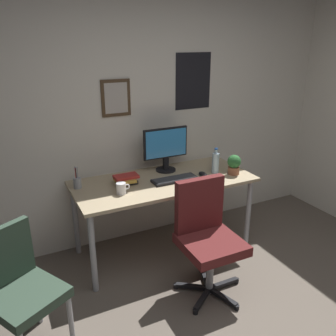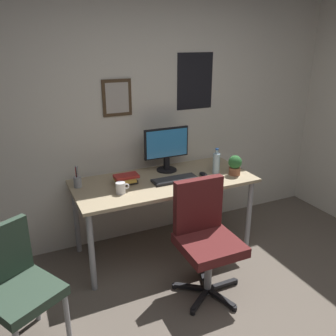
{
  "view_description": "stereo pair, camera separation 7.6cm",
  "coord_description": "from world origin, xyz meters",
  "px_view_note": "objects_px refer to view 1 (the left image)",
  "views": [
    {
      "loc": [
        -1.32,
        -1.07,
        1.99
      ],
      "look_at": [
        -0.0,
        1.6,
        0.9
      ],
      "focal_mm": 37.71,
      "sensor_mm": 36.0,
      "label": 1
    },
    {
      "loc": [
        -1.25,
        -1.1,
        1.99
      ],
      "look_at": [
        -0.0,
        1.6,
        0.9
      ],
      "focal_mm": 37.71,
      "sensor_mm": 36.0,
      "label": 2
    }
  ],
  "objects_px": {
    "coffee_mug_near": "(121,188)",
    "potted_plant": "(234,164)",
    "side_chair": "(18,285)",
    "monitor": "(166,147)",
    "book_stack_left": "(126,180)",
    "keyboard": "(175,179)",
    "water_bottle": "(215,162)",
    "computer_mouse": "(203,174)",
    "office_chair": "(206,232)",
    "pen_cup": "(77,182)"
  },
  "relations": [
    {
      "from": "computer_mouse",
      "to": "pen_cup",
      "type": "bearing_deg",
      "value": 168.38
    },
    {
      "from": "monitor",
      "to": "water_bottle",
      "type": "distance_m",
      "value": 0.51
    },
    {
      "from": "pen_cup",
      "to": "book_stack_left",
      "type": "height_order",
      "value": "pen_cup"
    },
    {
      "from": "office_chair",
      "to": "water_bottle",
      "type": "height_order",
      "value": "water_bottle"
    },
    {
      "from": "office_chair",
      "to": "potted_plant",
      "type": "height_order",
      "value": "office_chair"
    },
    {
      "from": "monitor",
      "to": "potted_plant",
      "type": "xyz_separation_m",
      "value": [
        0.55,
        -0.38,
        -0.13
      ]
    },
    {
      "from": "keyboard",
      "to": "monitor",
      "type": "bearing_deg",
      "value": 81.21
    },
    {
      "from": "book_stack_left",
      "to": "coffee_mug_near",
      "type": "bearing_deg",
      "value": -120.0
    },
    {
      "from": "water_bottle",
      "to": "book_stack_left",
      "type": "xyz_separation_m",
      "value": [
        -0.89,
        0.11,
        -0.06
      ]
    },
    {
      "from": "side_chair",
      "to": "potted_plant",
      "type": "relative_size",
      "value": 4.49
    },
    {
      "from": "side_chair",
      "to": "pen_cup",
      "type": "xyz_separation_m",
      "value": [
        0.59,
        0.82,
        0.3
      ]
    },
    {
      "from": "computer_mouse",
      "to": "coffee_mug_near",
      "type": "xyz_separation_m",
      "value": [
        -0.84,
        -0.05,
        0.03
      ]
    },
    {
      "from": "computer_mouse",
      "to": "coffee_mug_near",
      "type": "bearing_deg",
      "value": -176.61
    },
    {
      "from": "office_chair",
      "to": "computer_mouse",
      "type": "height_order",
      "value": "office_chair"
    },
    {
      "from": "water_bottle",
      "to": "potted_plant",
      "type": "bearing_deg",
      "value": -39.61
    },
    {
      "from": "coffee_mug_near",
      "to": "pen_cup",
      "type": "bearing_deg",
      "value": 137.15
    },
    {
      "from": "water_bottle",
      "to": "book_stack_left",
      "type": "bearing_deg",
      "value": 172.64
    },
    {
      "from": "side_chair",
      "to": "coffee_mug_near",
      "type": "xyz_separation_m",
      "value": [
        0.9,
        0.54,
        0.3
      ]
    },
    {
      "from": "side_chair",
      "to": "computer_mouse",
      "type": "relative_size",
      "value": 7.95
    },
    {
      "from": "coffee_mug_near",
      "to": "monitor",
      "type": "bearing_deg",
      "value": 30.23
    },
    {
      "from": "coffee_mug_near",
      "to": "potted_plant",
      "type": "xyz_separation_m",
      "value": [
        1.13,
        -0.04,
        0.06
      ]
    },
    {
      "from": "book_stack_left",
      "to": "potted_plant",
      "type": "bearing_deg",
      "value": -12.57
    },
    {
      "from": "side_chair",
      "to": "book_stack_left",
      "type": "xyz_separation_m",
      "value": [
        1.0,
        0.72,
        0.29
      ]
    },
    {
      "from": "office_chair",
      "to": "book_stack_left",
      "type": "xyz_separation_m",
      "value": [
        -0.41,
        0.74,
        0.26
      ]
    },
    {
      "from": "monitor",
      "to": "pen_cup",
      "type": "height_order",
      "value": "monitor"
    },
    {
      "from": "monitor",
      "to": "water_bottle",
      "type": "xyz_separation_m",
      "value": [
        0.41,
        -0.27,
        -0.13
      ]
    },
    {
      "from": "computer_mouse",
      "to": "pen_cup",
      "type": "distance_m",
      "value": 1.17
    },
    {
      "from": "side_chair",
      "to": "book_stack_left",
      "type": "bearing_deg",
      "value": 35.72
    },
    {
      "from": "computer_mouse",
      "to": "book_stack_left",
      "type": "bearing_deg",
      "value": 169.6
    },
    {
      "from": "water_bottle",
      "to": "coffee_mug_near",
      "type": "distance_m",
      "value": 1.0
    },
    {
      "from": "water_bottle",
      "to": "monitor",
      "type": "bearing_deg",
      "value": 146.59
    },
    {
      "from": "side_chair",
      "to": "potted_plant",
      "type": "bearing_deg",
      "value": 13.66
    },
    {
      "from": "book_stack_left",
      "to": "pen_cup",
      "type": "bearing_deg",
      "value": 166.24
    },
    {
      "from": "side_chair",
      "to": "pen_cup",
      "type": "bearing_deg",
      "value": 54.44
    },
    {
      "from": "monitor",
      "to": "keyboard",
      "type": "xyz_separation_m",
      "value": [
        -0.04,
        -0.28,
        -0.23
      ]
    },
    {
      "from": "potted_plant",
      "to": "pen_cup",
      "type": "distance_m",
      "value": 1.48
    },
    {
      "from": "office_chair",
      "to": "coffee_mug_near",
      "type": "bearing_deg",
      "value": 132.96
    },
    {
      "from": "monitor",
      "to": "keyboard",
      "type": "relative_size",
      "value": 1.07
    },
    {
      "from": "side_chair",
      "to": "coffee_mug_near",
      "type": "relative_size",
      "value": 7.22
    },
    {
      "from": "side_chair",
      "to": "monitor",
      "type": "bearing_deg",
      "value": 30.65
    },
    {
      "from": "monitor",
      "to": "coffee_mug_near",
      "type": "relative_size",
      "value": 3.8
    },
    {
      "from": "office_chair",
      "to": "computer_mouse",
      "type": "distance_m",
      "value": 0.72
    },
    {
      "from": "keyboard",
      "to": "book_stack_left",
      "type": "height_order",
      "value": "book_stack_left"
    },
    {
      "from": "water_bottle",
      "to": "pen_cup",
      "type": "xyz_separation_m",
      "value": [
        -1.3,
        0.22,
        -0.05
      ]
    },
    {
      "from": "book_stack_left",
      "to": "monitor",
      "type": "bearing_deg",
      "value": 18.08
    },
    {
      "from": "office_chair",
      "to": "water_bottle",
      "type": "xyz_separation_m",
      "value": [
        0.48,
        0.62,
        0.33
      ]
    },
    {
      "from": "monitor",
      "to": "potted_plant",
      "type": "distance_m",
      "value": 0.68
    },
    {
      "from": "potted_plant",
      "to": "book_stack_left",
      "type": "xyz_separation_m",
      "value": [
        -1.02,
        0.23,
        -0.06
      ]
    },
    {
      "from": "keyboard",
      "to": "coffee_mug_near",
      "type": "xyz_separation_m",
      "value": [
        -0.54,
        -0.06,
        0.04
      ]
    },
    {
      "from": "monitor",
      "to": "side_chair",
      "type": "bearing_deg",
      "value": -149.35
    }
  ]
}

